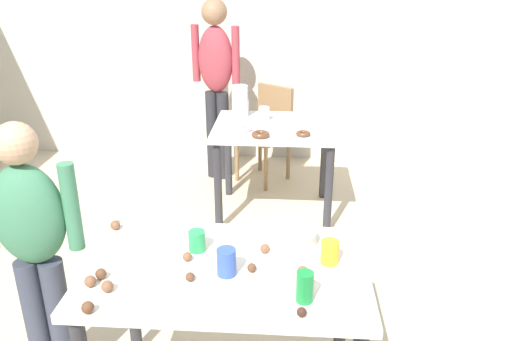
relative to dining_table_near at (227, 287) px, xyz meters
name	(u,v)px	position (x,y,z in m)	size (l,w,h in m)	color
wall_back	(277,30)	(0.10, 3.30, 0.66)	(6.40, 0.10, 2.60)	beige
dining_table_near	(227,287)	(0.00, 0.00, 0.00)	(1.18, 0.73, 0.75)	silver
dining_table_far	(275,140)	(0.14, 1.98, -0.01)	(0.94, 0.76, 0.75)	white
chair_far_table	(268,128)	(0.05, 2.70, -0.15)	(0.56, 0.56, 0.87)	olive
person_girl_near	(33,240)	(-0.87, 0.09, 0.14)	(0.45, 0.23, 1.33)	#383D4C
person_adult_far	(216,74)	(-0.42, 2.69, 0.34)	(0.45, 0.28, 1.63)	#28282D
mixing_bowl	(292,236)	(0.28, 0.21, 0.14)	(0.22, 0.22, 0.07)	white
soda_can	(305,287)	(0.32, -0.21, 0.17)	(0.07, 0.07, 0.12)	#198438
fork_near	(236,241)	(0.02, 0.20, 0.11)	(0.17, 0.02, 0.01)	silver
cup_near_0	(197,241)	(-0.14, 0.11, 0.15)	(0.07, 0.07, 0.09)	green
cup_near_1	(330,252)	(0.43, 0.06, 0.16)	(0.08, 0.08, 0.10)	yellow
cup_near_2	(226,262)	(0.01, -0.06, 0.16)	(0.08, 0.08, 0.11)	#3351B2
cake_ball_0	(326,242)	(0.42, 0.19, 0.12)	(0.04, 0.04, 0.04)	brown
cake_ball_1	(303,272)	(0.32, -0.06, 0.13)	(0.05, 0.05, 0.05)	brown
cake_ball_2	(265,248)	(0.16, 0.11, 0.13)	(0.04, 0.04, 0.04)	brown
cake_ball_3	(252,268)	(0.11, -0.04, 0.12)	(0.04, 0.04, 0.04)	brown
cake_ball_4	(88,307)	(-0.46, -0.34, 0.13)	(0.05, 0.05, 0.05)	brown
cake_ball_5	(115,225)	(-0.56, 0.27, 0.13)	(0.05, 0.05, 0.05)	brown
cake_ball_6	(187,257)	(-0.17, 0.03, 0.13)	(0.04, 0.04, 0.04)	brown
cake_ball_7	(302,312)	(0.31, -0.31, 0.12)	(0.04, 0.04, 0.04)	#3D2319
cake_ball_8	(90,281)	(-0.51, -0.18, 0.13)	(0.05, 0.05, 0.05)	brown
cake_ball_9	(101,274)	(-0.49, -0.13, 0.13)	(0.04, 0.04, 0.04)	brown
cake_ball_10	(107,286)	(-0.43, -0.21, 0.13)	(0.05, 0.05, 0.05)	brown
cake_ball_11	(190,277)	(-0.13, -0.12, 0.12)	(0.04, 0.04, 0.04)	brown
pitcher_far	(240,101)	(-0.16, 2.19, 0.23)	(0.13, 0.13, 0.25)	white
cup_far_0	(244,106)	(-0.13, 2.31, 0.16)	(0.07, 0.07, 0.11)	white
cup_far_1	(264,114)	(0.04, 2.09, 0.16)	(0.08, 0.08, 0.11)	white
donut_far_0	(261,134)	(0.04, 1.68, 0.12)	(0.13, 0.13, 0.04)	brown
donut_far_1	(245,129)	(-0.08, 1.82, 0.12)	(0.11, 0.11, 0.03)	pink
donut_far_2	(303,134)	(0.35, 1.73, 0.12)	(0.11, 0.11, 0.03)	brown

